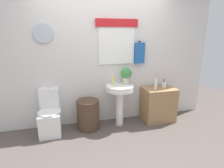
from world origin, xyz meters
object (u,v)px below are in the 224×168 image
lotion_bottle (156,84)px  wooden_cabinet (158,104)px  toothbrush_cup (164,85)px  soap_bottle (113,81)px  laundry_hamper (88,114)px  toilet (50,116)px  pedestal_sink (120,95)px  potted_plant (126,74)px

lotion_bottle → wooden_cabinet: bearing=20.1°
wooden_cabinet → lotion_bottle: 0.46m
toothbrush_cup → lotion_bottle: bearing=-164.7°
wooden_cabinet → soap_bottle: size_ratio=3.89×
soap_bottle → lotion_bottle: size_ratio=0.85×
wooden_cabinet → toothbrush_cup: size_ratio=3.69×
laundry_hamper → toothbrush_cup: toothbrush_cup is taller
toilet → soap_bottle: (1.16, 0.01, 0.58)m
pedestal_sink → potted_plant: (0.14, 0.06, 0.39)m
lotion_bottle → toothbrush_cup: 0.23m
potted_plant → pedestal_sink: bearing=-156.8°
wooden_cabinet → potted_plant: bearing=175.0°
pedestal_sink → soap_bottle: size_ratio=4.55×
laundry_hamper → soap_bottle: bearing=5.9°
soap_bottle → potted_plant: (0.26, 0.01, 0.10)m
laundry_hamper → soap_bottle: size_ratio=3.17×
potted_plant → lotion_bottle: (0.57, -0.10, -0.20)m
toilet → potted_plant: size_ratio=2.52×
potted_plant → lotion_bottle: potted_plant is taller
toilet → toothbrush_cup: (2.21, -0.02, 0.43)m
wooden_cabinet → lotion_bottle: (-0.11, -0.04, 0.45)m
toilet → toothbrush_cup: size_ratio=4.36×
toilet → pedestal_sink: bearing=-1.6°
toilet → lotion_bottle: (1.99, -0.08, 0.48)m
soap_bottle → potted_plant: bearing=2.2°
wooden_cabinet → potted_plant: 0.95m
toilet → wooden_cabinet: size_ratio=1.18×
laundry_hamper → soap_bottle: 0.78m
potted_plant → wooden_cabinet: bearing=-5.0°
toothbrush_cup → wooden_cabinet: bearing=-169.7°
pedestal_sink → soap_bottle: soap_bottle is taller
laundry_hamper → toothbrush_cup: (1.54, 0.02, 0.46)m
laundry_hamper → lotion_bottle: (1.32, -0.04, 0.51)m
toilet → laundry_hamper: bearing=-3.1°
potted_plant → lotion_bottle: size_ratio=1.55×
soap_bottle → lotion_bottle: (0.83, -0.09, -0.10)m
toilet → toothbrush_cup: bearing=-0.4°
soap_bottle → potted_plant: 0.28m
lotion_bottle → laundry_hamper: bearing=178.3°
toilet → soap_bottle: 1.30m
laundry_hamper → pedestal_sink: bearing=0.0°
pedestal_sink → wooden_cabinet: size_ratio=1.17×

